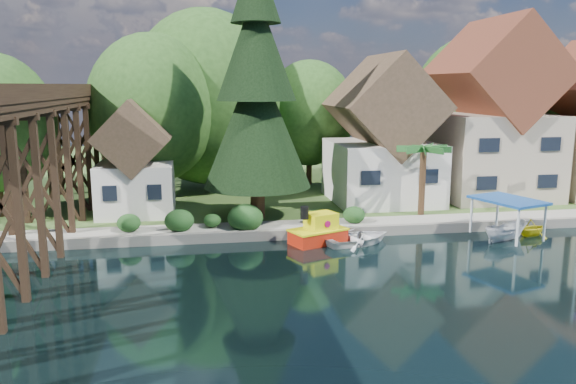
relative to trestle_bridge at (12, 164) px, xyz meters
name	(u,v)px	position (x,y,z in m)	size (l,w,h in m)	color
ground	(346,283)	(16.00, -5.17, -5.35)	(140.00, 140.00, 0.00)	black
bank	(263,171)	(16.00, 28.83, -5.10)	(140.00, 52.00, 0.50)	#314E1F
seawall	(375,231)	(20.00, 2.83, -5.04)	(60.00, 0.40, 0.62)	slate
promenade	(399,221)	(22.00, 4.13, -4.82)	(50.00, 2.60, 0.06)	gray
trestle_bridge	(12,164)	(0.00, 0.00, 0.00)	(4.12, 44.18, 9.30)	black
house_left	(382,140)	(23.00, 10.83, -0.21)	(7.64, 8.64, 11.02)	silver
house_center	(491,121)	(32.00, 11.33, 1.07)	(8.65, 9.18, 13.89)	#BAA791
shed	(135,166)	(5.00, 9.33, -1.52)	(5.09, 5.40, 7.85)	silver
bg_trees	(292,109)	(17.00, 16.08, 1.94)	(49.90, 13.30, 10.57)	#382314
shrubs	(235,217)	(11.40, 4.09, -4.12)	(15.76, 2.47, 1.70)	#174017
conifer	(256,91)	(13.07, 6.67, 3.50)	(7.05, 7.05, 17.35)	#382314
palm_tree	(424,151)	(24.21, 5.82, -0.47)	(4.10, 4.10, 5.02)	#382314
tugboat	(319,231)	(16.16, 1.72, -4.63)	(3.76, 2.95, 2.41)	red
boat_white_a	(358,236)	(18.47, 1.28, -4.91)	(3.05, 4.27, 0.88)	white
boat_canopy	(507,223)	(27.40, 0.44, -4.25)	(3.86, 4.65, 2.57)	silver
boat_yellow	(532,226)	(29.61, 1.23, -4.74)	(1.98, 2.30, 1.21)	yellow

